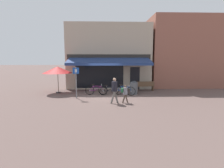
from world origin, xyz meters
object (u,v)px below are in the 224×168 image
object	(u,v)px
bicycle_black	(109,90)
park_bench	(145,86)
pedestrian_adult	(114,88)
parking_sign	(76,79)
litter_bin	(134,87)
cafe_parasol	(58,70)
bicycle_purple	(96,90)
bicycle_blue	(124,90)
pedestrian_child	(125,92)

from	to	relation	value
bicycle_black	park_bench	world-z (taller)	park_bench
pedestrian_adult	park_bench	xyz separation A→B (m)	(2.97, 4.36, -0.55)
pedestrian_adult	parking_sign	world-z (taller)	parking_sign
litter_bin	cafe_parasol	bearing A→B (deg)	172.38
parking_sign	bicycle_purple	bearing A→B (deg)	42.53
bicycle_purple	cafe_parasol	xyz separation A→B (m)	(-3.27, 1.00, 1.56)
parking_sign	cafe_parasol	size ratio (longest dim) A/B	0.93
parking_sign	bicycle_blue	bearing A→B (deg)	15.65
litter_bin	cafe_parasol	distance (m)	6.52
bicycle_black	pedestrian_child	xyz separation A→B (m)	(0.96, -2.62, 0.37)
bicycle_blue	bicycle_black	bearing A→B (deg)	-167.15
parking_sign	pedestrian_child	bearing A→B (deg)	-22.91
bicycle_blue	parking_sign	bearing A→B (deg)	-141.82
bicycle_purple	litter_bin	bearing A→B (deg)	1.16
bicycle_purple	litter_bin	size ratio (longest dim) A/B	1.59
bicycle_purple	pedestrian_adult	xyz separation A→B (m)	(1.33, -2.75, 0.63)
pedestrian_child	litter_bin	distance (m)	3.02
bicycle_purple	park_bench	world-z (taller)	park_bench
pedestrian_child	cafe_parasol	distance (m)	6.54
park_bench	bicycle_black	bearing A→B (deg)	-158.11
cafe_parasol	parking_sign	bearing A→B (deg)	-49.76
bicycle_black	parking_sign	bearing A→B (deg)	-174.03
bicycle_black	parking_sign	distance (m)	2.89
bicycle_purple	litter_bin	xyz separation A→B (m)	(3.05, 0.16, 0.17)
pedestrian_child	litter_bin	size ratio (longest dim) A/B	1.06
bicycle_black	cafe_parasol	size ratio (longest dim) A/B	0.64
bicycle_blue	litter_bin	xyz separation A→B (m)	(0.83, 0.41, 0.17)
parking_sign	cafe_parasol	world-z (taller)	parking_sign
parking_sign	park_bench	size ratio (longest dim) A/B	1.40
bicycle_black	park_bench	size ratio (longest dim) A/B	0.97
bicycle_blue	litter_bin	world-z (taller)	litter_bin
pedestrian_adult	pedestrian_child	size ratio (longest dim) A/B	1.41
cafe_parasol	park_bench	world-z (taller)	cafe_parasol
pedestrian_child	park_bench	bearing A→B (deg)	70.00
bicycle_black	pedestrian_child	world-z (taller)	pedestrian_child
cafe_parasol	park_bench	xyz separation A→B (m)	(7.57, 0.61, -1.48)
pedestrian_child	park_bench	xyz separation A→B (m)	(2.29, 4.28, -0.26)
pedestrian_adult	cafe_parasol	bearing A→B (deg)	135.19
bicycle_blue	pedestrian_adult	world-z (taller)	pedestrian_adult
bicycle_black	bicycle_blue	size ratio (longest dim) A/B	0.92
bicycle_blue	pedestrian_child	bearing A→B (deg)	-72.38
bicycle_purple	pedestrian_child	distance (m)	3.36
cafe_parasol	bicycle_black	bearing A→B (deg)	-13.71
park_bench	bicycle_blue	bearing A→B (deg)	-143.39
bicycle_purple	park_bench	size ratio (longest dim) A/B	1.08
bicycle_black	park_bench	xyz separation A→B (m)	(3.25, 1.66, 0.11)
bicycle_black	pedestrian_adult	bearing A→B (deg)	-104.62
litter_bin	park_bench	bearing A→B (deg)	49.32
bicycle_purple	pedestrian_child	xyz separation A→B (m)	(2.01, -2.67, 0.34)
bicycle_blue	litter_bin	distance (m)	0.94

